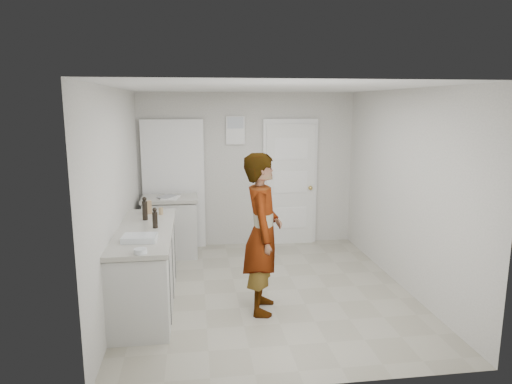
{
  "coord_description": "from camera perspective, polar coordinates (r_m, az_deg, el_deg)",
  "views": [
    {
      "loc": [
        -0.87,
        -5.34,
        2.32
      ],
      "look_at": [
        -0.08,
        0.4,
        1.2
      ],
      "focal_mm": 32.0,
      "sensor_mm": 36.0,
      "label": 1
    }
  ],
  "objects": [
    {
      "name": "oil_cruet_a",
      "position": [
        5.32,
        -12.52,
        -3.22
      ],
      "size": [
        0.06,
        0.06,
        0.24
      ],
      "color": "black",
      "rests_on": "main_counter"
    },
    {
      "name": "person",
      "position": [
        5.08,
        0.83,
        -5.23
      ],
      "size": [
        0.53,
        0.72,
        1.8
      ],
      "primitive_type": "imported",
      "rotation": [
        0.0,
        0.0,
        1.41
      ],
      "color": "silver",
      "rests_on": "ground"
    },
    {
      "name": "cake_mix_box",
      "position": [
        6.02,
        -13.42,
        -1.87
      ],
      "size": [
        0.11,
        0.07,
        0.17
      ],
      "primitive_type": "cube",
      "rotation": [
        0.0,
        0.0,
        0.25
      ],
      "color": "olive",
      "rests_on": "main_counter"
    },
    {
      "name": "oil_cruet_b",
      "position": [
        5.7,
        -13.73,
        -2.06
      ],
      "size": [
        0.06,
        0.06,
        0.29
      ],
      "color": "black",
      "rests_on": "main_counter"
    },
    {
      "name": "ground",
      "position": [
        5.88,
        1.35,
        -12.23
      ],
      "size": [
        4.0,
        4.0,
        0.0
      ],
      "primitive_type": "plane",
      "color": "gray",
      "rests_on": "ground"
    },
    {
      "name": "egg_bowl",
      "position": [
        4.48,
        -14.23,
        -7.17
      ],
      "size": [
        0.12,
        0.12,
        0.05
      ],
      "color": "silver",
      "rests_on": "main_counter"
    },
    {
      "name": "papers",
      "position": [
        6.98,
        -10.64,
        -0.7
      ],
      "size": [
        0.29,
        0.35,
        0.01
      ],
      "primitive_type": "cube",
      "rotation": [
        0.0,
        0.0,
        -0.19
      ],
      "color": "white",
      "rests_on": "side_counter"
    },
    {
      "name": "spice_jar",
      "position": [
        5.96,
        -11.8,
        -2.36
      ],
      "size": [
        0.06,
        0.06,
        0.09
      ],
      "primitive_type": "cylinder",
      "color": "tan",
      "rests_on": "main_counter"
    },
    {
      "name": "main_counter",
      "position": [
        5.51,
        -13.57,
        -9.44
      ],
      "size": [
        0.64,
        1.96,
        0.93
      ],
      "color": "silver",
      "rests_on": "ground"
    },
    {
      "name": "baking_dish",
      "position": [
        4.88,
        -14.34,
        -5.63
      ],
      "size": [
        0.36,
        0.27,
        0.06
      ],
      "rotation": [
        0.0,
        0.0,
        -0.07
      ],
      "color": "silver",
      "rests_on": "main_counter"
    },
    {
      "name": "side_counter",
      "position": [
        7.15,
        -10.61,
        -4.54
      ],
      "size": [
        0.84,
        0.61,
        0.93
      ],
      "color": "silver",
      "rests_on": "ground"
    },
    {
      "name": "room_shell",
      "position": [
        7.44,
        -2.33,
        0.95
      ],
      "size": [
        4.0,
        4.0,
        4.0
      ],
      "color": "#B6B4AC",
      "rests_on": "ground"
    }
  ]
}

